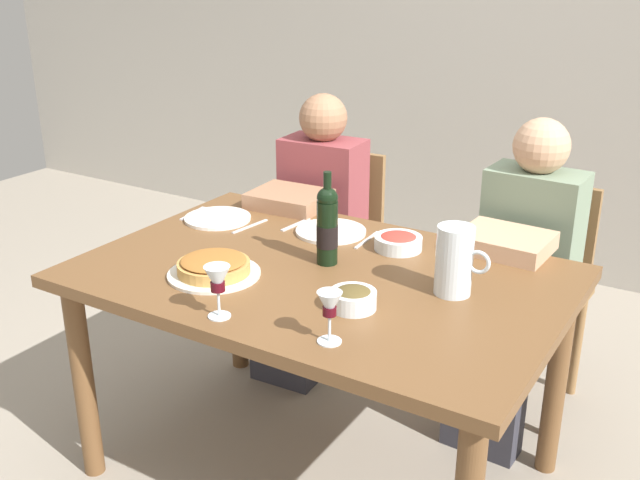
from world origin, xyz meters
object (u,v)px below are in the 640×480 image
dining_table (321,297)px  chair_left (336,237)px  chair_right (536,281)px  salad_bowl (398,241)px  wine_glass_right_diner (218,281)px  wine_bottle (327,226)px  baked_tart (214,267)px  olive_bowl (353,298)px  dinner_plate_left_setting (218,218)px  diner_left (310,228)px  diner_right (518,273)px  water_pitcher (454,264)px  wine_glass_left_diner (330,307)px  dinner_plate_right_setting (331,231)px

dining_table → chair_left: chair_left is taller
chair_right → chair_left: bearing=2.2°
salad_bowl → wine_glass_right_diner: wine_glass_right_diner is taller
salad_bowl → chair_left: 0.87m
wine_bottle → baked_tart: wine_bottle is taller
olive_bowl → baked_tart: bearing=-176.8°
wine_glass_right_diner → dinner_plate_left_setting: size_ratio=0.61×
olive_bowl → diner_left: 1.06m
olive_bowl → diner_right: (0.23, 0.81, -0.18)m
dinner_plate_left_setting → dining_table: bearing=-19.6°
salad_bowl → wine_glass_right_diner: bearing=-106.0°
water_pitcher → wine_glass_right_diner: size_ratio=1.38×
wine_bottle → water_pitcher: 0.43m
water_pitcher → diner_left: size_ratio=0.18×
dining_table → dinner_plate_left_setting: 0.62m
dining_table → chair_right: size_ratio=1.72×
wine_glass_left_diner → wine_glass_right_diner: wine_glass_right_diner is taller
wine_bottle → wine_glass_right_diner: wine_bottle is taller
salad_bowl → wine_glass_right_diner: 0.74m
chair_left → dinner_plate_right_setting: bearing=115.5°
salad_bowl → olive_bowl: bearing=-79.6°
baked_tart → dinner_plate_left_setting: 0.52m
dining_table → dinner_plate_right_setting: dinner_plate_right_setting is taller
wine_bottle → water_pitcher: bearing=-0.3°
dining_table → dinner_plate_left_setting: size_ratio=6.05×
dinner_plate_right_setting → chair_left: 0.70m
salad_bowl → dinner_plate_left_setting: size_ratio=0.65×
olive_bowl → diner_right: diner_right is taller
chair_left → wine_glass_left_diner: bearing=116.6°
baked_tart → salad_bowl: (0.39, 0.49, 0.00)m
water_pitcher → diner_left: (-0.86, 0.58, -0.24)m
wine_glass_right_diner → chair_right: wine_glass_right_diner is taller
water_pitcher → chair_left: (-0.87, 0.81, -0.36)m
wine_glass_left_diner → dinner_plate_left_setting: wine_glass_left_diner is taller
diner_right → diner_left: bearing=2.2°
olive_bowl → dinner_plate_left_setting: size_ratio=0.54×
water_pitcher → chair_right: size_ratio=0.24×
olive_bowl → chair_right: size_ratio=0.15×
baked_tart → diner_right: bearing=49.7°
dining_table → chair_right: bearing=62.5°
wine_glass_left_diner → salad_bowl: bearing=100.9°
wine_glass_right_diner → wine_glass_left_diner: bearing=6.3°
water_pitcher → dinner_plate_left_setting: size_ratio=0.84×
salad_bowl → dinner_plate_right_setting: bearing=176.8°
wine_bottle → wine_glass_left_diner: wine_bottle is taller
chair_right → wine_glass_right_diner: bearing=70.2°
salad_bowl → chair_left: bearing=134.8°
chair_left → diner_left: 0.26m
salad_bowl → chair_right: bearing=60.6°
wine_glass_right_diner → diner_left: bearing=109.3°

